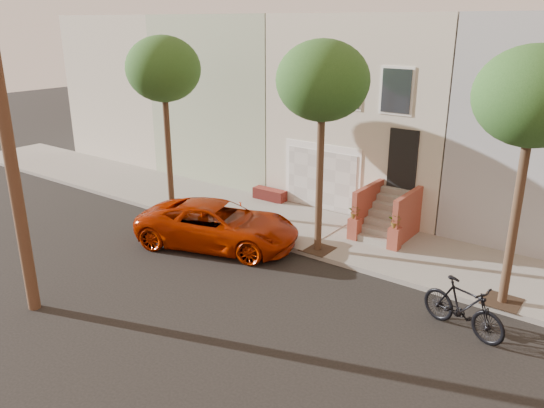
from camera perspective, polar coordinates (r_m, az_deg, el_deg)
The scene contains 9 objects.
ground at distance 14.56m, azimuth -6.83°, elevation -9.39°, with size 90.00×90.00×0.00m, color black.
sidewalk at distance 18.38m, azimuth 4.62°, elevation -2.82°, with size 40.00×3.70×0.15m, color gray.
house_row at distance 22.49m, azimuth 12.94°, elevation 10.24°, with size 33.10×11.70×7.00m.
tree_left at distance 19.56m, azimuth -11.55°, elevation 13.84°, with size 2.70×2.57×6.30m.
tree_mid at distance 15.40m, azimuth 5.42°, elevation 12.83°, with size 2.70×2.57×6.30m.
tree_right at distance 13.42m, azimuth 26.22°, elevation 10.10°, with size 2.70×2.57×6.30m.
utility_pole at distance 6.30m, azimuth 26.52°, elevation 1.26°, with size 23.60×1.22×10.00m.
pickup_truck at distance 17.14m, azimuth -5.78°, elevation -2.21°, with size 2.38×5.17×1.44m, color #9C1F00.
motorcycle at distance 13.26m, azimuth 19.76°, elevation -10.34°, with size 0.60×2.14×1.28m, color black.
Camera 1 is at (8.94, -9.19, 6.89)m, focal length 35.21 mm.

